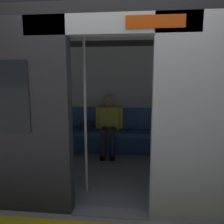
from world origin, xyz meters
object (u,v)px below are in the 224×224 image
(train_car, at_px, (115,81))
(bench_seat, at_px, (121,136))
(handbag, at_px, (86,126))
(person_seated, at_px, (109,121))
(book, at_px, (130,130))
(grab_pole_door, at_px, (85,114))

(train_car, bearing_deg, bench_seat, -93.23)
(handbag, bearing_deg, train_car, 124.62)
(handbag, bearing_deg, bench_seat, 175.46)
(person_seated, xyz_separation_m, handbag, (0.49, -0.11, -0.14))
(handbag, xyz_separation_m, book, (-0.93, 0.02, -0.07))
(bench_seat, bearing_deg, person_seated, 11.83)
(person_seated, xyz_separation_m, grab_pole_door, (0.13, 1.54, 0.41))
(person_seated, distance_m, book, 0.49)
(train_car, distance_m, grab_pole_door, 0.84)
(bench_seat, bearing_deg, handbag, -4.54)
(person_seated, distance_m, grab_pole_door, 1.60)
(train_car, xyz_separation_m, person_seated, (0.20, -0.89, -0.83))
(handbag, distance_m, book, 0.93)
(train_car, height_order, bench_seat, train_car)
(bench_seat, bearing_deg, grab_pole_door, 76.62)
(train_car, bearing_deg, handbag, -55.38)
(book, relative_size, grab_pole_door, 0.10)
(handbag, bearing_deg, person_seated, 167.24)
(book, bearing_deg, person_seated, 28.00)
(person_seated, relative_size, grab_pole_door, 0.54)
(train_car, bearing_deg, book, -103.36)
(person_seated, bearing_deg, handbag, -12.76)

